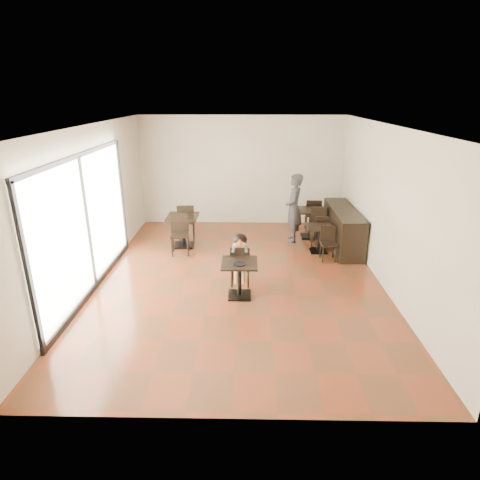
{
  "coord_description": "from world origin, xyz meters",
  "views": [
    {
      "loc": [
        0.18,
        -7.88,
        3.78
      ],
      "look_at": [
        0.03,
        -0.31,
        1.0
      ],
      "focal_mm": 30.0,
      "sensor_mm": 36.0,
      "label": 1
    }
  ],
  "objects_px": {
    "adult_patron": "(294,208)",
    "chair_back_a": "(313,215)",
    "chair_mid_a": "(321,229)",
    "chair_back_b": "(319,227)",
    "child": "(240,259)",
    "chair_left_a": "(186,221)",
    "cafe_table_left": "(183,231)",
    "cafe_table_back": "(310,223)",
    "child_chair": "(240,265)",
    "cafe_table_mid": "(319,239)",
    "chair_left_b": "(180,235)",
    "chair_mid_b": "(329,244)",
    "child_table": "(240,279)"
  },
  "relations": [
    {
      "from": "cafe_table_mid",
      "to": "cafe_table_left",
      "type": "height_order",
      "value": "cafe_table_left"
    },
    {
      "from": "cafe_table_mid",
      "to": "cafe_table_left",
      "type": "distance_m",
      "value": 3.48
    },
    {
      "from": "child",
      "to": "chair_left_b",
      "type": "distance_m",
      "value": 2.24
    },
    {
      "from": "child_table",
      "to": "cafe_table_back",
      "type": "xyz_separation_m",
      "value": [
        1.89,
        3.51,
        0.03
      ]
    },
    {
      "from": "child_chair",
      "to": "chair_back_a",
      "type": "relative_size",
      "value": 0.92
    },
    {
      "from": "adult_patron",
      "to": "chair_back_a",
      "type": "height_order",
      "value": "adult_patron"
    },
    {
      "from": "adult_patron",
      "to": "chair_mid_a",
      "type": "bearing_deg",
      "value": 74.84
    },
    {
      "from": "child_chair",
      "to": "chair_back_a",
      "type": "bearing_deg",
      "value": -120.01
    },
    {
      "from": "cafe_table_mid",
      "to": "chair_left_b",
      "type": "relative_size",
      "value": 0.68
    },
    {
      "from": "chair_mid_b",
      "to": "chair_back_a",
      "type": "xyz_separation_m",
      "value": [
        -0.06,
        2.19,
        0.07
      ]
    },
    {
      "from": "child_chair",
      "to": "chair_left_a",
      "type": "relative_size",
      "value": 0.88
    },
    {
      "from": "adult_patron",
      "to": "chair_mid_b",
      "type": "height_order",
      "value": "adult_patron"
    },
    {
      "from": "child_table",
      "to": "child",
      "type": "xyz_separation_m",
      "value": [
        0.0,
        0.55,
        0.19
      ]
    },
    {
      "from": "chair_back_b",
      "to": "chair_back_a",
      "type": "bearing_deg",
      "value": 93.28
    },
    {
      "from": "child_table",
      "to": "adult_patron",
      "type": "xyz_separation_m",
      "value": [
        1.38,
        3.21,
        0.55
      ]
    },
    {
      "from": "child",
      "to": "chair_mid_b",
      "type": "relative_size",
      "value": 1.36
    },
    {
      "from": "cafe_table_left",
      "to": "chair_left_b",
      "type": "distance_m",
      "value": 0.56
    },
    {
      "from": "adult_patron",
      "to": "chair_back_a",
      "type": "bearing_deg",
      "value": 145.87
    },
    {
      "from": "chair_back_a",
      "to": "cafe_table_left",
      "type": "bearing_deg",
      "value": 23.57
    },
    {
      "from": "cafe_table_back",
      "to": "cafe_table_left",
      "type": "bearing_deg",
      "value": -167.42
    },
    {
      "from": "chair_mid_b",
      "to": "chair_left_a",
      "type": "bearing_deg",
      "value": 155.95
    },
    {
      "from": "child_table",
      "to": "chair_back_b",
      "type": "height_order",
      "value": "chair_back_b"
    },
    {
      "from": "chair_back_a",
      "to": "chair_back_b",
      "type": "height_order",
      "value": "same"
    },
    {
      "from": "cafe_table_left",
      "to": "chair_back_b",
      "type": "distance_m",
      "value": 3.55
    },
    {
      "from": "chair_left_b",
      "to": "chair_back_b",
      "type": "distance_m",
      "value": 3.62
    },
    {
      "from": "child_chair",
      "to": "cafe_table_mid",
      "type": "xyz_separation_m",
      "value": [
        1.95,
        1.87,
        -0.1
      ]
    },
    {
      "from": "child_chair",
      "to": "adult_patron",
      "type": "bearing_deg",
      "value": -117.38
    },
    {
      "from": "chair_mid_a",
      "to": "chair_left_a",
      "type": "xyz_separation_m",
      "value": [
        -3.6,
        0.33,
        0.09
      ]
    },
    {
      "from": "chair_mid_a",
      "to": "child_chair",
      "type": "bearing_deg",
      "value": 46.86
    },
    {
      "from": "cafe_table_mid",
      "to": "chair_mid_a",
      "type": "xyz_separation_m",
      "value": [
        0.14,
        0.55,
        0.07
      ]
    },
    {
      "from": "cafe_table_left",
      "to": "chair_back_a",
      "type": "xyz_separation_m",
      "value": [
        3.54,
        1.31,
        0.07
      ]
    },
    {
      "from": "cafe_table_back",
      "to": "chair_left_a",
      "type": "xyz_separation_m",
      "value": [
        -3.4,
        -0.21,
        0.1
      ]
    },
    {
      "from": "chair_back_b",
      "to": "chair_left_a",
      "type": "bearing_deg",
      "value": 177.79
    },
    {
      "from": "child_chair",
      "to": "cafe_table_left",
      "type": "relative_size",
      "value": 1.06
    },
    {
      "from": "cafe_table_back",
      "to": "chair_left_a",
      "type": "distance_m",
      "value": 3.41
    },
    {
      "from": "chair_back_b",
      "to": "adult_patron",
      "type": "bearing_deg",
      "value": 162.24
    },
    {
      "from": "adult_patron",
      "to": "chair_mid_a",
      "type": "distance_m",
      "value": 0.9
    },
    {
      "from": "child_chair",
      "to": "chair_left_a",
      "type": "distance_m",
      "value": 3.14
    },
    {
      "from": "cafe_table_left",
      "to": "chair_back_a",
      "type": "bearing_deg",
      "value": 20.29
    },
    {
      "from": "cafe_table_mid",
      "to": "chair_mid_b",
      "type": "xyz_separation_m",
      "value": [
        0.14,
        -0.55,
        0.07
      ]
    },
    {
      "from": "adult_patron",
      "to": "child",
      "type": "bearing_deg",
      "value": -24.1
    },
    {
      "from": "chair_left_a",
      "to": "chair_back_a",
      "type": "bearing_deg",
      "value": -173.99
    },
    {
      "from": "child_chair",
      "to": "chair_back_a",
      "type": "distance_m",
      "value": 4.05
    },
    {
      "from": "chair_left_b",
      "to": "chair_mid_a",
      "type": "bearing_deg",
      "value": 6.04
    },
    {
      "from": "child_table",
      "to": "child",
      "type": "bearing_deg",
      "value": 90.0
    },
    {
      "from": "child_chair",
      "to": "chair_left_b",
      "type": "xyz_separation_m",
      "value": [
        -1.51,
        1.65,
        0.06
      ]
    },
    {
      "from": "cafe_table_left",
      "to": "chair_left_a",
      "type": "relative_size",
      "value": 0.83
    },
    {
      "from": "child",
      "to": "chair_back_b",
      "type": "distance_m",
      "value": 3.15
    },
    {
      "from": "cafe_table_left",
      "to": "chair_back_a",
      "type": "relative_size",
      "value": 0.86
    },
    {
      "from": "chair_left_a",
      "to": "chair_mid_b",
      "type": "bearing_deg",
      "value": 152.29
    }
  ]
}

